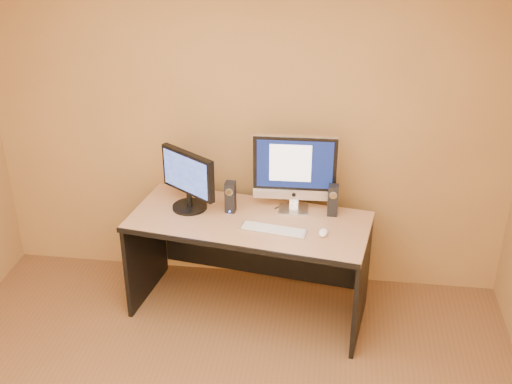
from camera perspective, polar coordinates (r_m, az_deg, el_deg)
walls at (r=3.10m, az=-6.03°, el=-7.42°), size 4.00×4.00×2.60m
desk at (r=4.80m, az=-0.63°, el=-6.61°), size 1.80×1.00×0.79m
imac at (r=4.60m, az=3.44°, el=1.63°), size 0.62×0.24×0.59m
second_monitor at (r=4.67m, az=-6.03°, el=1.00°), size 0.57×0.50×0.45m
speaker_left at (r=4.65m, az=-2.29°, el=-0.44°), size 0.08×0.08×0.23m
speaker_right at (r=4.64m, az=6.86°, el=-0.72°), size 0.07×0.08×0.23m
keyboard at (r=4.45m, az=1.54°, el=-3.36°), size 0.47×0.20×0.02m
mouse at (r=4.42m, az=5.99°, el=-3.59°), size 0.07×0.11×0.04m
cable_a at (r=4.82m, az=3.64°, el=-0.99°), size 0.06×0.23×0.01m
cable_b at (r=4.79m, az=2.48°, el=-1.11°), size 0.12×0.16×0.01m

